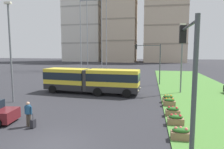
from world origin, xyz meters
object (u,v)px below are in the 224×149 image
Objects in this scene: streetlight_median at (182,55)px; apartment_tower_westcentre at (120,12)px; pedestrian_crossing at (28,112)px; apartment_tower_centre at (165,19)px; car_grey_wagon at (86,76)px; flower_planter_4 at (168,98)px; streetlight_left at (10,49)px; flower_planter_0 at (181,133)px; rolling_suitcase at (33,123)px; flower_planter_2 at (173,111)px; flower_planter_1 at (176,119)px; traffic_light_near_right at (189,75)px; articulated_bus at (91,80)px; apartment_tower_west at (84,10)px; flower_planter_3 at (169,102)px; traffic_light_far_right at (152,57)px.

apartment_tower_westcentre is (-18.86, 75.44, 19.91)m from streetlight_median.
pedestrian_crossing is 0.04× the size of apartment_tower_centre.
car_grey_wagon is 0.52× the size of streetlight_median.
streetlight_left is at bearing -170.09° from flower_planter_4.
flower_planter_4 is (0.00, 8.88, 0.00)m from flower_planter_0.
apartment_tower_centre is (17.48, 67.43, 19.91)m from car_grey_wagon.
flower_planter_2 is (9.50, 4.31, 0.11)m from rolling_suitcase.
pedestrian_crossing is 1.58× the size of flower_planter_1.
flower_planter_1 is 7.53m from traffic_light_near_right.
apartment_tower_westcentre is at bearing 95.91° from articulated_bus.
flower_planter_1 is 0.02× the size of apartment_tower_west.
traffic_light_near_right is at bearing -61.53° from articulated_bus.
streetlight_left is (-5.57, 5.83, 4.40)m from pedestrian_crossing.
apartment_tower_centre reaches higher than flower_planter_3.
rolling_suitcase is 10.43m from flower_planter_2.
flower_planter_4 is at bearing 90.00° from flower_planter_2.
articulated_bus reaches higher than flower_planter_4.
rolling_suitcase reaches higher than flower_planter_2.
streetlight_left is at bearing 173.67° from flower_planter_2.
traffic_light_near_right is (-0.40, -11.45, 3.85)m from flower_planter_3.
flower_planter_4 is at bearing 90.00° from flower_planter_3.
articulated_bus is at bearing -69.23° from car_grey_wagon.
pedestrian_crossing reaches higher than flower_planter_0.
streetlight_median is 0.16× the size of apartment_tower_west.
streetlight_left is 85.53m from apartment_tower_westcentre.
pedestrian_crossing is at bearing -46.32° from streetlight_left.
apartment_tower_west reaches higher than streetlight_median.
car_grey_wagon is at bearing -104.53° from apartment_tower_centre.
apartment_tower_west is (-37.02, 84.60, 26.66)m from flower_planter_4.
flower_planter_0 is (8.91, -11.71, -1.23)m from articulated_bus.
articulated_bus is 0.29× the size of apartment_tower_centre.
apartment_tower_west is at bearing 175.28° from apartment_tower_centre.
articulated_bus is 10.91× the size of flower_planter_1.
pedestrian_crossing is at bearing 155.60° from traffic_light_near_right.
flower_planter_0 is 1.00× the size of flower_planter_4.
pedestrian_crossing is at bearing -144.42° from flower_planter_3.
flower_planter_2 is 0.11× the size of streetlight_left.
flower_planter_0 is 20.44m from traffic_light_far_right.
flower_planter_2 is (13.06, -18.19, -0.33)m from car_grey_wagon.
flower_planter_4 is (0.00, 1.42, 0.00)m from flower_planter_3.
traffic_light_far_right reaches higher than rolling_suitcase.
traffic_light_near_right is (-0.40, -6.46, 3.85)m from flower_planter_1.
streetlight_left is at bearing 166.60° from flower_planter_1.
car_grey_wagon is 71.10m from apartment_tower_westcentre.
apartment_tower_west reaches higher than flower_planter_1.
flower_planter_3 is 0.02× the size of apartment_tower_west.
apartment_tower_west reaches higher than car_grey_wagon.
flower_planter_2 is 1.00× the size of flower_planter_4.
apartment_tower_west is (-21.50, 87.31, 21.68)m from streetlight_left.
pedestrian_crossing is 1.58× the size of flower_planter_3.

